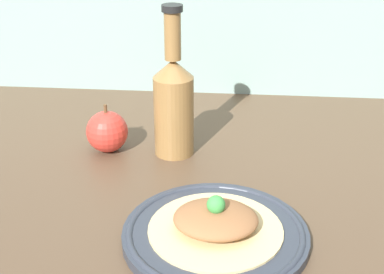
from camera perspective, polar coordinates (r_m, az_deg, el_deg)
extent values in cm
cube|color=brown|center=(93.17, 0.20, -7.83)|extent=(180.00, 110.00, 4.00)
cylinder|color=#2D333D|center=(82.62, 2.50, -10.38)|extent=(28.38, 28.38, 1.61)
torus|color=#2D333D|center=(82.29, 2.51, -10.07)|extent=(27.24, 27.24, 1.12)
cylinder|color=#D6BC7F|center=(82.04, 2.52, -9.81)|extent=(20.51, 20.51, 0.40)
ellipsoid|color=brown|center=(80.96, 2.54, -8.73)|extent=(12.81, 10.89, 3.37)
sphere|color=green|center=(79.57, 2.58, -7.22)|extent=(2.80, 2.80, 2.80)
cylinder|color=olive|center=(104.60, -1.95, 2.26)|extent=(7.83, 7.83, 15.89)
cone|color=olive|center=(101.17, -2.03, 7.32)|extent=(7.83, 7.83, 3.52)
cylinder|color=olive|center=(99.40, -2.08, 10.73)|extent=(3.13, 3.13, 8.93)
cylinder|color=black|center=(98.23, -2.13, 13.59)|extent=(3.92, 3.92, 1.20)
sphere|color=red|center=(108.18, -9.04, 0.58)|extent=(8.38, 8.38, 8.38)
cylinder|color=brown|center=(106.25, -9.22, 2.95)|extent=(0.67, 0.67, 1.89)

